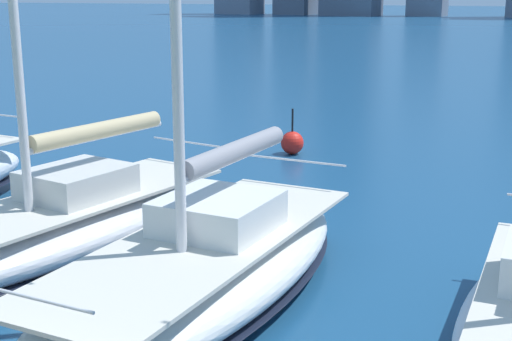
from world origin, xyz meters
name	(u,v)px	position (x,y,z in m)	size (l,w,h in m)	color
sailboat_grey	(204,266)	(0.48, -6.07, 0.62)	(2.84, 8.04, 9.26)	white
sailboat_tan	(60,223)	(4.02, -6.74, 0.60)	(3.52, 8.65, 9.86)	white
channel_buoy	(292,143)	(3.70, -16.57, 0.36)	(0.70, 0.70, 1.40)	red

